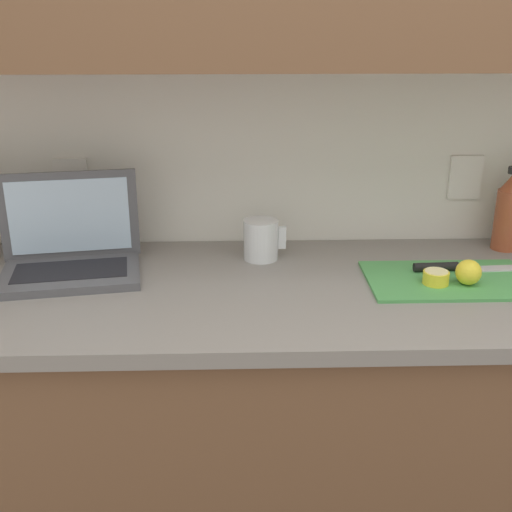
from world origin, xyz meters
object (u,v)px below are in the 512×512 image
at_px(laptop, 70,250).
at_px(knife, 449,267).
at_px(lemon_half_cut, 436,277).
at_px(lemon_whole_beside, 468,272).
at_px(bottle_water_clear, 508,212).
at_px(cutting_board, 449,280).
at_px(measuring_cup, 261,240).

xyz_separation_m(laptop, knife, (0.93, -0.04, -0.04)).
distance_m(lemon_half_cut, lemon_whole_beside, 0.07).
height_order(knife, bottle_water_clear, bottle_water_clear).
xyz_separation_m(cutting_board, measuring_cup, (-0.44, 0.17, 0.05)).
xyz_separation_m(laptop, cutting_board, (0.92, -0.09, -0.05)).
xyz_separation_m(laptop, bottle_water_clear, (1.14, 0.13, 0.05)).
xyz_separation_m(cutting_board, bottle_water_clear, (0.22, 0.22, 0.10)).
bearing_deg(bottle_water_clear, measuring_cup, -175.18).
relative_size(cutting_board, lemon_whole_beside, 6.56).
height_order(laptop, lemon_half_cut, laptop).
bearing_deg(lemon_whole_beside, laptop, 172.35).
height_order(cutting_board, knife, knife).
bearing_deg(laptop, bottle_water_clear, -2.52).
bearing_deg(lemon_half_cut, measuring_cup, 153.73).
bearing_deg(cutting_board, bottle_water_clear, 45.46).
bearing_deg(lemon_whole_beside, knife, 100.88).
xyz_separation_m(lemon_half_cut, bottle_water_clear, (0.26, 0.25, 0.08)).
bearing_deg(cutting_board, lemon_half_cut, -144.34).
xyz_separation_m(cutting_board, lemon_half_cut, (-0.04, -0.03, 0.02)).
height_order(lemon_half_cut, measuring_cup, measuring_cup).
distance_m(lemon_half_cut, bottle_water_clear, 0.37).
relative_size(lemon_half_cut, measuring_cup, 0.55).
distance_m(cutting_board, measuring_cup, 0.48).
height_order(cutting_board, bottle_water_clear, bottle_water_clear).
relative_size(bottle_water_clear, measuring_cup, 2.06).
height_order(knife, lemon_half_cut, lemon_half_cut).
xyz_separation_m(bottle_water_clear, measuring_cup, (-0.66, -0.06, -0.05)).
bearing_deg(lemon_half_cut, cutting_board, 35.66).
relative_size(laptop, lemon_whole_beside, 6.08).
bearing_deg(lemon_whole_beside, lemon_half_cut, 176.10).
relative_size(knife, lemon_whole_beside, 4.58).
distance_m(knife, lemon_whole_beside, 0.09).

